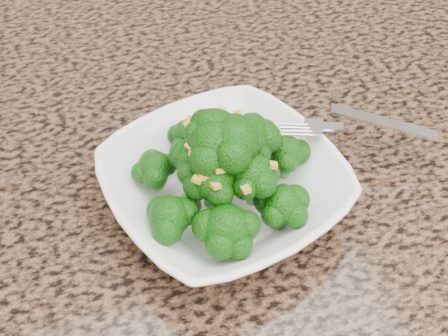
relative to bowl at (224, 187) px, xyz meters
name	(u,v)px	position (x,y,z in m)	size (l,w,h in m)	color
granite_counter	(273,169)	(0.07, 0.04, -0.04)	(1.64, 1.04, 0.03)	brown
bowl	(224,187)	(0.00, 0.00, 0.00)	(0.20, 0.20, 0.05)	white
broccoli_pile	(224,139)	(0.00, 0.00, 0.06)	(0.18, 0.18, 0.07)	#115409
garlic_topping	(224,105)	(0.00, 0.00, 0.10)	(0.11, 0.11, 0.01)	gold
fork	(336,126)	(0.11, 0.01, 0.03)	(0.17, 0.03, 0.01)	silver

